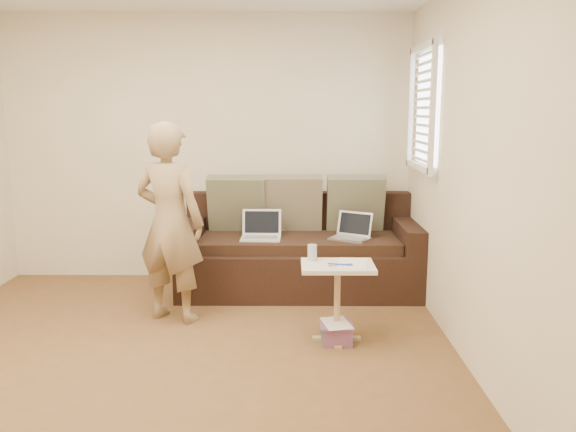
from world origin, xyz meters
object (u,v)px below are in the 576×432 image
object	(u,v)px
laptop_silver	(350,239)
person	(170,222)
laptop_white	(261,239)
side_table	(337,302)
drinking_glass	(312,253)
sofa	(299,246)
striped_box	(336,333)

from	to	relation	value
laptop_silver	person	size ratio (longest dim) A/B	0.21
laptop_white	side_table	distance (m)	1.27
person	drinking_glass	distance (m)	1.18
sofa	striped_box	distance (m)	1.34
laptop_silver	laptop_white	world-z (taller)	laptop_white
laptop_silver	side_table	distance (m)	1.12
drinking_glass	striped_box	size ratio (longest dim) A/B	0.50
drinking_glass	laptop_silver	bearing A→B (deg)	68.94
laptop_white	striped_box	world-z (taller)	laptop_white
laptop_white	drinking_glass	world-z (taller)	drinking_glass
drinking_glass	laptop_white	bearing A→B (deg)	113.83
striped_box	drinking_glass	bearing A→B (deg)	139.33
laptop_white	drinking_glass	distance (m)	1.08
striped_box	side_table	bearing A→B (deg)	83.51
person	side_table	xyz separation A→B (m)	(1.30, -0.43, -0.51)
side_table	laptop_silver	bearing A→B (deg)	79.77
drinking_glass	striped_box	bearing A→B (deg)	-40.67
person	drinking_glass	size ratio (longest dim) A/B	13.37
sofa	person	bearing A→B (deg)	-142.80
laptop_silver	side_table	world-z (taller)	laptop_silver
laptop_silver	striped_box	world-z (taller)	laptop_silver
laptop_silver	person	world-z (taller)	person
sofa	laptop_white	size ratio (longest dim) A/B	6.11
laptop_silver	drinking_glass	xyz separation A→B (m)	(-0.38, -0.98, 0.12)
side_table	laptop_white	bearing A→B (deg)	119.69
laptop_silver	side_table	xyz separation A→B (m)	(-0.19, -1.07, -0.23)
laptop_silver	drinking_glass	bearing A→B (deg)	-80.86
striped_box	sofa	bearing A→B (deg)	101.56
sofa	drinking_glass	xyz separation A→B (m)	(0.08, -1.12, 0.22)
laptop_white	side_table	world-z (taller)	laptop_white
side_table	striped_box	size ratio (longest dim) A/B	2.44
laptop_silver	striped_box	bearing A→B (deg)	-69.85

